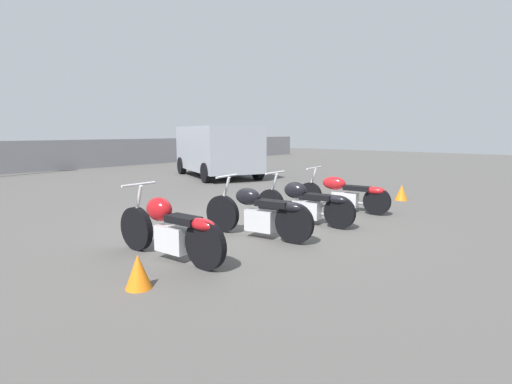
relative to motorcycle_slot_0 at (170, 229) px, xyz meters
name	(u,v)px	position (x,y,z in m)	size (l,w,h in m)	color
ground_plane	(249,224)	(2.29, 0.62, -0.44)	(60.00, 60.00, 0.00)	#514F4C
fence_back	(3,158)	(2.29, 14.43, 0.25)	(40.00, 0.04, 1.38)	gray
motorcycle_slot_0	(170,229)	(0.00, 0.00, 0.00)	(0.57, 2.09, 1.03)	black
motorcycle_slot_1	(259,213)	(1.70, -0.16, -0.01)	(0.63, 2.06, 1.02)	black
motorcycle_slot_2	(305,203)	(3.09, -0.15, -0.03)	(0.66, 2.13, 0.97)	black
motorcycle_slot_3	(344,193)	(4.67, -0.11, -0.04)	(0.71, 2.18, 0.95)	black
parked_van	(217,149)	(7.55, 7.08, 0.67)	(3.71, 4.94, 1.97)	#999EA8
traffic_cone_near	(138,271)	(-0.88, -0.57, -0.24)	(0.30, 0.30, 0.40)	orange
traffic_cone_far	(401,192)	(6.95, -0.53, -0.24)	(0.32, 0.32, 0.40)	orange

